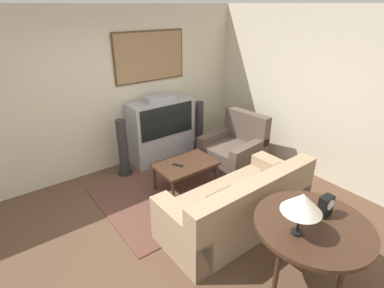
{
  "coord_description": "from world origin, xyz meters",
  "views": [
    {
      "loc": [
        -1.77,
        -2.58,
        2.69
      ],
      "look_at": [
        0.7,
        0.72,
        0.75
      ],
      "focal_mm": 28.0,
      "sensor_mm": 36.0,
      "label": 1
    }
  ],
  "objects_px": {
    "couch": "(238,207)",
    "armchair": "(234,150)",
    "coffee_table": "(186,166)",
    "speaker_tower_right": "(199,127)",
    "speaker_tower_left": "(123,149)",
    "table_lamp": "(302,203)",
    "mantel_clock": "(326,206)",
    "tv": "(161,130)",
    "console_table": "(313,229)"
  },
  "relations": [
    {
      "from": "armchair",
      "to": "table_lamp",
      "type": "height_order",
      "value": "table_lamp"
    },
    {
      "from": "coffee_table",
      "to": "speaker_tower_left",
      "type": "bearing_deg",
      "value": 120.14
    },
    {
      "from": "coffee_table",
      "to": "speaker_tower_left",
      "type": "xyz_separation_m",
      "value": [
        -0.58,
        1.0,
        0.06
      ]
    },
    {
      "from": "console_table",
      "to": "mantel_clock",
      "type": "relative_size",
      "value": 5.18
    },
    {
      "from": "armchair",
      "to": "speaker_tower_right",
      "type": "relative_size",
      "value": 1.01
    },
    {
      "from": "armchair",
      "to": "speaker_tower_left",
      "type": "distance_m",
      "value": 1.96
    },
    {
      "from": "coffee_table",
      "to": "table_lamp",
      "type": "bearing_deg",
      "value": -97.81
    },
    {
      "from": "tv",
      "to": "speaker_tower_left",
      "type": "distance_m",
      "value": 0.83
    },
    {
      "from": "table_lamp",
      "to": "speaker_tower_right",
      "type": "bearing_deg",
      "value": 66.98
    },
    {
      "from": "table_lamp",
      "to": "speaker_tower_right",
      "type": "xyz_separation_m",
      "value": [
        1.35,
        3.17,
        -0.64
      ]
    },
    {
      "from": "coffee_table",
      "to": "console_table",
      "type": "height_order",
      "value": "console_table"
    },
    {
      "from": "couch",
      "to": "armchair",
      "type": "bearing_deg",
      "value": -133.38
    },
    {
      "from": "mantel_clock",
      "to": "coffee_table",
      "type": "bearing_deg",
      "value": 93.75
    },
    {
      "from": "table_lamp",
      "to": "speaker_tower_left",
      "type": "distance_m",
      "value": 3.24
    },
    {
      "from": "tv",
      "to": "table_lamp",
      "type": "distance_m",
      "value": 3.34
    },
    {
      "from": "coffee_table",
      "to": "console_table",
      "type": "bearing_deg",
      "value": -91.46
    },
    {
      "from": "tv",
      "to": "console_table",
      "type": "distance_m",
      "value": 3.29
    },
    {
      "from": "console_table",
      "to": "table_lamp",
      "type": "bearing_deg",
      "value": 174.98
    },
    {
      "from": "console_table",
      "to": "mantel_clock",
      "type": "bearing_deg",
      "value": 5.77
    },
    {
      "from": "speaker_tower_right",
      "to": "tv",
      "type": "bearing_deg",
      "value": 173.66
    },
    {
      "from": "couch",
      "to": "table_lamp",
      "type": "distance_m",
      "value": 1.34
    },
    {
      "from": "console_table",
      "to": "speaker_tower_right",
      "type": "height_order",
      "value": "speaker_tower_right"
    },
    {
      "from": "speaker_tower_left",
      "to": "coffee_table",
      "type": "bearing_deg",
      "value": -59.86
    },
    {
      "from": "armchair",
      "to": "speaker_tower_right",
      "type": "height_order",
      "value": "speaker_tower_right"
    },
    {
      "from": "table_lamp",
      "to": "speaker_tower_left",
      "type": "height_order",
      "value": "table_lamp"
    },
    {
      "from": "couch",
      "to": "tv",
      "type": "bearing_deg",
      "value": -96.63
    },
    {
      "from": "armchair",
      "to": "speaker_tower_left",
      "type": "bearing_deg",
      "value": -123.38
    },
    {
      "from": "console_table",
      "to": "coffee_table",
      "type": "bearing_deg",
      "value": 88.54
    },
    {
      "from": "coffee_table",
      "to": "table_lamp",
      "type": "relative_size",
      "value": 2.13
    },
    {
      "from": "speaker_tower_left",
      "to": "armchair",
      "type": "bearing_deg",
      "value": -26.93
    },
    {
      "from": "speaker_tower_left",
      "to": "speaker_tower_right",
      "type": "height_order",
      "value": "same"
    },
    {
      "from": "table_lamp",
      "to": "speaker_tower_right",
      "type": "height_order",
      "value": "table_lamp"
    },
    {
      "from": "mantel_clock",
      "to": "speaker_tower_left",
      "type": "distance_m",
      "value": 3.28
    },
    {
      "from": "armchair",
      "to": "console_table",
      "type": "bearing_deg",
      "value": -34.3
    },
    {
      "from": "table_lamp",
      "to": "mantel_clock",
      "type": "bearing_deg",
      "value": -0.16
    },
    {
      "from": "couch",
      "to": "speaker_tower_right",
      "type": "height_order",
      "value": "speaker_tower_right"
    },
    {
      "from": "armchair",
      "to": "console_table",
      "type": "distance_m",
      "value": 2.64
    },
    {
      "from": "table_lamp",
      "to": "coffee_table",
      "type": "bearing_deg",
      "value": 82.19
    },
    {
      "from": "couch",
      "to": "coffee_table",
      "type": "relative_size",
      "value": 2.2
    },
    {
      "from": "table_lamp",
      "to": "mantel_clock",
      "type": "relative_size",
      "value": 1.98
    },
    {
      "from": "table_lamp",
      "to": "speaker_tower_left",
      "type": "xyz_separation_m",
      "value": [
        -0.28,
        3.17,
        -0.64
      ]
    },
    {
      "from": "mantel_clock",
      "to": "armchair",
      "type": "bearing_deg",
      "value": 65.96
    },
    {
      "from": "armchair",
      "to": "mantel_clock",
      "type": "relative_size",
      "value": 4.65
    },
    {
      "from": "tv",
      "to": "armchair",
      "type": "distance_m",
      "value": 1.38
    },
    {
      "from": "tv",
      "to": "table_lamp",
      "type": "xyz_separation_m",
      "value": [
        -0.53,
        -3.26,
        0.52
      ]
    },
    {
      "from": "tv",
      "to": "speaker_tower_left",
      "type": "height_order",
      "value": "tv"
    },
    {
      "from": "coffee_table",
      "to": "speaker_tower_right",
      "type": "bearing_deg",
      "value": 43.52
    },
    {
      "from": "couch",
      "to": "mantel_clock",
      "type": "distance_m",
      "value": 1.18
    },
    {
      "from": "couch",
      "to": "coffee_table",
      "type": "bearing_deg",
      "value": -90.38
    },
    {
      "from": "armchair",
      "to": "mantel_clock",
      "type": "bearing_deg",
      "value": -30.49
    }
  ]
}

